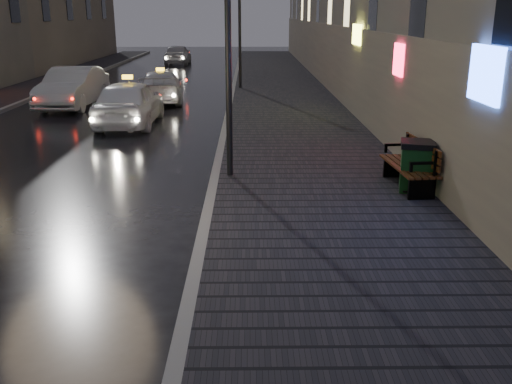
{
  "coord_description": "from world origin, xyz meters",
  "views": [
    {
      "loc": [
        2.3,
        -6.74,
        3.75
      ],
      "look_at": [
        2.41,
        2.44,
        0.85
      ],
      "focal_mm": 40.0,
      "sensor_mm": 36.0,
      "label": 1
    }
  ],
  "objects_px": {
    "taxi_near": "(129,102)",
    "car_left_mid": "(73,87)",
    "bench": "(412,164)",
    "car_far": "(178,54)",
    "taxi_mid": "(161,87)",
    "lamp_far": "(240,18)",
    "trash_bin": "(417,166)",
    "lamp_near": "(228,25)"
  },
  "relations": [
    {
      "from": "taxi_near",
      "to": "car_left_mid",
      "type": "xyz_separation_m",
      "value": [
        -3.11,
        4.01,
        0.01
      ]
    },
    {
      "from": "bench",
      "to": "car_far",
      "type": "height_order",
      "value": "car_far"
    },
    {
      "from": "car_left_mid",
      "to": "taxi_near",
      "type": "bearing_deg",
      "value": -50.02
    },
    {
      "from": "car_far",
      "to": "taxi_near",
      "type": "bearing_deg",
      "value": 92.84
    },
    {
      "from": "taxi_near",
      "to": "taxi_mid",
      "type": "height_order",
      "value": "taxi_near"
    },
    {
      "from": "taxi_near",
      "to": "car_left_mid",
      "type": "height_order",
      "value": "car_left_mid"
    },
    {
      "from": "bench",
      "to": "taxi_near",
      "type": "bearing_deg",
      "value": 129.56
    },
    {
      "from": "bench",
      "to": "taxi_mid",
      "type": "bearing_deg",
      "value": 114.6
    },
    {
      "from": "taxi_mid",
      "to": "car_far",
      "type": "xyz_separation_m",
      "value": [
        -1.54,
        18.99,
        0.06
      ]
    },
    {
      "from": "lamp_far",
      "to": "car_left_mid",
      "type": "relative_size",
      "value": 1.08
    },
    {
      "from": "trash_bin",
      "to": "car_far",
      "type": "xyz_separation_m",
      "value": [
        -8.86,
        32.44,
        0.04
      ]
    },
    {
      "from": "lamp_far",
      "to": "car_left_mid",
      "type": "xyz_separation_m",
      "value": [
        -6.79,
        -5.1,
        -2.68
      ]
    },
    {
      "from": "taxi_mid",
      "to": "car_far",
      "type": "relative_size",
      "value": 1.07
    },
    {
      "from": "lamp_far",
      "to": "car_far",
      "type": "height_order",
      "value": "lamp_far"
    },
    {
      "from": "lamp_far",
      "to": "taxi_near",
      "type": "bearing_deg",
      "value": -111.99
    },
    {
      "from": "lamp_far",
      "to": "trash_bin",
      "type": "relative_size",
      "value": 4.99
    },
    {
      "from": "lamp_far",
      "to": "taxi_near",
      "type": "height_order",
      "value": "lamp_far"
    },
    {
      "from": "lamp_near",
      "to": "lamp_far",
      "type": "height_order",
      "value": "same"
    },
    {
      "from": "trash_bin",
      "to": "taxi_near",
      "type": "relative_size",
      "value": 0.23
    },
    {
      "from": "trash_bin",
      "to": "car_left_mid",
      "type": "distance_m",
      "value": 16.21
    },
    {
      "from": "lamp_far",
      "to": "car_left_mid",
      "type": "bearing_deg",
      "value": -143.06
    },
    {
      "from": "trash_bin",
      "to": "taxi_near",
      "type": "bearing_deg",
      "value": 146.7
    },
    {
      "from": "lamp_near",
      "to": "taxi_near",
      "type": "bearing_deg",
      "value": 118.12
    },
    {
      "from": "lamp_near",
      "to": "car_far",
      "type": "distance_m",
      "value": 31.69
    },
    {
      "from": "bench",
      "to": "lamp_near",
      "type": "bearing_deg",
      "value": 160.93
    },
    {
      "from": "trash_bin",
      "to": "lamp_far",
      "type": "bearing_deg",
      "value": 116.44
    },
    {
      "from": "car_left_mid",
      "to": "taxi_mid",
      "type": "bearing_deg",
      "value": 23.05
    },
    {
      "from": "car_left_mid",
      "to": "car_far",
      "type": "relative_size",
      "value": 1.14
    },
    {
      "from": "car_left_mid",
      "to": "lamp_far",
      "type": "bearing_deg",
      "value": 39.16
    },
    {
      "from": "bench",
      "to": "trash_bin",
      "type": "bearing_deg",
      "value": -87.19
    },
    {
      "from": "bench",
      "to": "taxi_mid",
      "type": "distance_m",
      "value": 15.11
    },
    {
      "from": "trash_bin",
      "to": "lamp_near",
      "type": "bearing_deg",
      "value": 175.98
    },
    {
      "from": "taxi_near",
      "to": "taxi_mid",
      "type": "bearing_deg",
      "value": -93.04
    },
    {
      "from": "lamp_far",
      "to": "taxi_mid",
      "type": "height_order",
      "value": "lamp_far"
    },
    {
      "from": "taxi_near",
      "to": "car_left_mid",
      "type": "bearing_deg",
      "value": -51.93
    },
    {
      "from": "bench",
      "to": "taxi_mid",
      "type": "relative_size",
      "value": 0.44
    },
    {
      "from": "car_far",
      "to": "taxi_mid",
      "type": "bearing_deg",
      "value": 94.58
    },
    {
      "from": "taxi_near",
      "to": "car_left_mid",
      "type": "relative_size",
      "value": 0.95
    },
    {
      "from": "lamp_near",
      "to": "car_left_mid",
      "type": "bearing_deg",
      "value": 121.92
    },
    {
      "from": "taxi_near",
      "to": "car_far",
      "type": "relative_size",
      "value": 1.09
    },
    {
      "from": "taxi_near",
      "to": "bench",
      "type": "bearing_deg",
      "value": 134.12
    },
    {
      "from": "lamp_far",
      "to": "taxi_near",
      "type": "relative_size",
      "value": 1.14
    }
  ]
}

